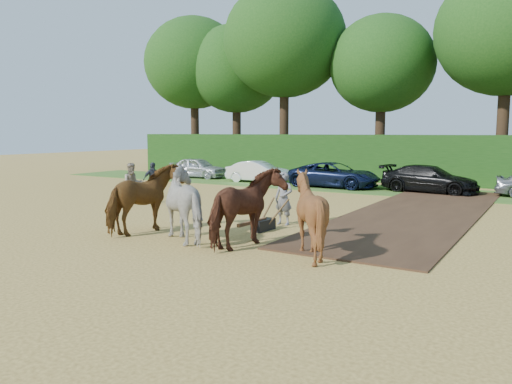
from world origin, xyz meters
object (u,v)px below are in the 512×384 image
Objects in this scene: spectator_near at (133,184)px; parked_cars at (455,180)px; spectator_far at (153,180)px; plough_team at (221,206)px.

spectator_near is 0.05× the size of parked_cars.
spectator_near is 1.07× the size of spectator_far.
spectator_near reaches higher than parked_cars.
plough_team reaches higher than parked_cars.
spectator_near is 8.78m from plough_team.
parked_cars is at bearing -12.66° from spectator_near.
plough_team is at bearing -85.81° from spectator_near.
spectator_far is 10.79m from plough_team.
spectator_far reaches higher than parked_cars.
plough_team reaches higher than spectator_far.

